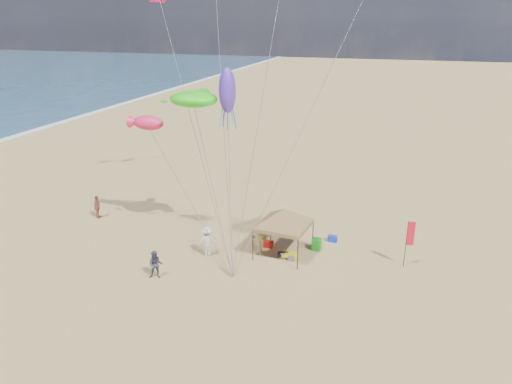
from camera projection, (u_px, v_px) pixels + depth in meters
The scene contains 18 objects.
ground at pixel (238, 284), 25.22m from camera, with size 280.00×280.00×0.00m, color tan.
canopy_tent at pixel (284, 211), 27.36m from camera, with size 5.32×5.32×3.30m.
feather_flag at pixel (410, 236), 26.37m from camera, with size 0.41×0.11×2.71m.
cooler_red at pixel (268, 244), 29.18m from camera, with size 0.54×0.38×0.38m, color red.
cooler_blue at pixel (333, 239), 29.90m from camera, with size 0.54×0.38×0.38m, color #1732BD.
bag_navy at pixel (283, 254), 27.94m from camera, with size 0.36×0.36×0.60m, color #0D153C.
bag_orange at pixel (278, 225), 31.89m from camera, with size 0.36×0.36×0.60m, color #F0490D.
chair_green at pixel (317, 244), 28.79m from camera, with size 0.50×0.50×0.70m, color #188518.
chair_yellow at pixel (259, 234), 30.18m from camera, with size 0.50×0.50×0.70m, color yellow.
crate_grey at pixel (291, 258), 27.60m from camera, with size 0.34×0.30×0.28m, color slate.
beach_cart at pixel (289, 255), 27.88m from camera, with size 0.90×0.50×0.24m, color yellow.
person_near_a at pixel (257, 241), 27.96m from camera, with size 0.66×0.43×1.81m, color tan.
person_near_b at pixel (156, 265), 25.57m from camera, with size 0.75×0.58×1.54m, color #353848.
person_near_c at pixel (207, 241), 27.92m from camera, with size 1.15×0.66×1.78m, color silver.
person_far_a at pixel (97, 207), 33.18m from camera, with size 0.93×0.39×1.59m, color #A4533F.
turtle_kite at pixel (194, 99), 26.59m from camera, with size 2.67×2.13×0.89m, color #2BE915.
fish_kite at pixel (148, 123), 29.10m from camera, with size 1.96×0.98×0.87m, color #FF235E.
squid_kite at pixel (227, 90), 25.93m from camera, with size 0.93×0.93×2.41m, color #5430BB.
Camera 1 is at (7.51, -20.81, 13.04)m, focal length 34.46 mm.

